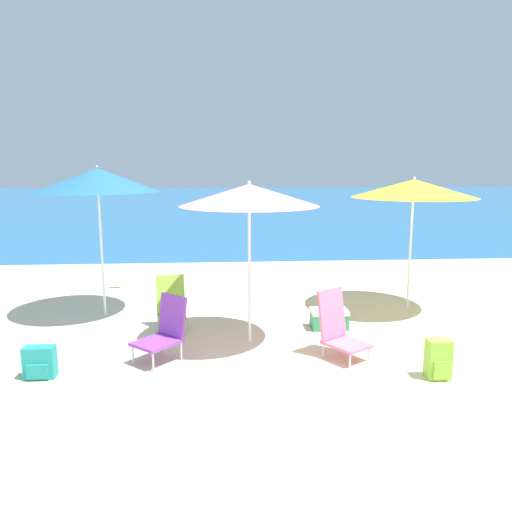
{
  "coord_description": "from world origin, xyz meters",
  "views": [
    {
      "loc": [
        -0.49,
        -5.4,
        2.31
      ],
      "look_at": [
        0.04,
        1.75,
        1.0
      ],
      "focal_mm": 35.0,
      "sensor_mm": 36.0,
      "label": 1
    }
  ],
  "objects_px": {
    "beach_chair_lime": "(171,305)",
    "seagull": "(118,281)",
    "backpack_teal": "(40,363)",
    "cooler_box": "(329,319)",
    "beach_umbrella_pink": "(249,195)",
    "beach_umbrella_yellow": "(414,189)",
    "backpack_lime": "(438,360)",
    "beach_umbrella_blue": "(98,180)",
    "beach_chair_pink": "(338,328)",
    "beach_chair_purple": "(164,330)"
  },
  "relations": [
    {
      "from": "backpack_teal",
      "to": "cooler_box",
      "type": "relative_size",
      "value": 0.69
    },
    {
      "from": "beach_umbrella_blue",
      "to": "beach_umbrella_pink",
      "type": "distance_m",
      "value": 2.61
    },
    {
      "from": "beach_umbrella_pink",
      "to": "cooler_box",
      "type": "height_order",
      "value": "beach_umbrella_pink"
    },
    {
      "from": "beach_umbrella_yellow",
      "to": "seagull",
      "type": "height_order",
      "value": "beach_umbrella_yellow"
    },
    {
      "from": "beach_umbrella_blue",
      "to": "backpack_teal",
      "type": "xyz_separation_m",
      "value": [
        -0.19,
        -2.33,
        -1.91
      ]
    },
    {
      "from": "backpack_lime",
      "to": "seagull",
      "type": "bearing_deg",
      "value": 134.26
    },
    {
      "from": "beach_chair_lime",
      "to": "backpack_teal",
      "type": "height_order",
      "value": "beach_chair_lime"
    },
    {
      "from": "cooler_box",
      "to": "beach_chair_lime",
      "type": "bearing_deg",
      "value": 176.46
    },
    {
      "from": "beach_chair_lime",
      "to": "seagull",
      "type": "height_order",
      "value": "beach_chair_lime"
    },
    {
      "from": "cooler_box",
      "to": "backpack_teal",
      "type": "bearing_deg",
      "value": -157.7
    },
    {
      "from": "beach_chair_pink",
      "to": "backpack_lime",
      "type": "distance_m",
      "value": 1.19
    },
    {
      "from": "beach_chair_purple",
      "to": "beach_chair_pink",
      "type": "bearing_deg",
      "value": 40.58
    },
    {
      "from": "beach_umbrella_yellow",
      "to": "cooler_box",
      "type": "relative_size",
      "value": 4.08
    },
    {
      "from": "beach_umbrella_yellow",
      "to": "cooler_box",
      "type": "distance_m",
      "value": 2.45
    },
    {
      "from": "beach_chair_pink",
      "to": "backpack_lime",
      "type": "xyz_separation_m",
      "value": [
        0.94,
        -0.72,
        -0.15
      ]
    },
    {
      "from": "cooler_box",
      "to": "backpack_lime",
      "type": "bearing_deg",
      "value": -65.32
    },
    {
      "from": "backpack_teal",
      "to": "cooler_box",
      "type": "distance_m",
      "value": 3.83
    },
    {
      "from": "cooler_box",
      "to": "seagull",
      "type": "relative_size",
      "value": 1.95
    },
    {
      "from": "beach_umbrella_yellow",
      "to": "backpack_teal",
      "type": "relative_size",
      "value": 5.95
    },
    {
      "from": "beach_umbrella_pink",
      "to": "cooler_box",
      "type": "xyz_separation_m",
      "value": [
        1.18,
        0.55,
        -1.8
      ]
    },
    {
      "from": "beach_chair_pink",
      "to": "beach_chair_purple",
      "type": "distance_m",
      "value": 2.1
    },
    {
      "from": "beach_umbrella_yellow",
      "to": "backpack_lime",
      "type": "height_order",
      "value": "beach_umbrella_yellow"
    },
    {
      "from": "backpack_lime",
      "to": "beach_umbrella_yellow",
      "type": "bearing_deg",
      "value": 76.12
    },
    {
      "from": "beach_umbrella_pink",
      "to": "backpack_teal",
      "type": "xyz_separation_m",
      "value": [
        -2.36,
        -0.9,
        -1.76
      ]
    },
    {
      "from": "beach_umbrella_yellow",
      "to": "beach_umbrella_pink",
      "type": "relative_size",
      "value": 1.01
    },
    {
      "from": "beach_umbrella_blue",
      "to": "backpack_lime",
      "type": "relative_size",
      "value": 5.25
    },
    {
      "from": "beach_umbrella_yellow",
      "to": "backpack_teal",
      "type": "bearing_deg",
      "value": -155.81
    },
    {
      "from": "beach_chair_lime",
      "to": "beach_chair_purple",
      "type": "relative_size",
      "value": 0.99
    },
    {
      "from": "beach_umbrella_pink",
      "to": "backpack_lime",
      "type": "xyz_separation_m",
      "value": [
        1.99,
        -1.23,
        -1.72
      ]
    },
    {
      "from": "beach_umbrella_blue",
      "to": "beach_chair_purple",
      "type": "height_order",
      "value": "beach_umbrella_blue"
    },
    {
      "from": "backpack_lime",
      "to": "backpack_teal",
      "type": "bearing_deg",
      "value": 175.67
    },
    {
      "from": "beach_umbrella_yellow",
      "to": "backpack_lime",
      "type": "xyz_separation_m",
      "value": [
        -0.64,
        -2.57,
        -1.74
      ]
    },
    {
      "from": "beach_chair_lime",
      "to": "backpack_teal",
      "type": "xyz_separation_m",
      "value": [
        -1.29,
        -1.59,
        -0.17
      ]
    },
    {
      "from": "beach_umbrella_pink",
      "to": "beach_chair_pink",
      "type": "height_order",
      "value": "beach_umbrella_pink"
    },
    {
      "from": "backpack_lime",
      "to": "beach_umbrella_pink",
      "type": "bearing_deg",
      "value": 148.37
    },
    {
      "from": "beach_umbrella_yellow",
      "to": "beach_chair_lime",
      "type": "distance_m",
      "value": 4.09
    },
    {
      "from": "beach_umbrella_blue",
      "to": "cooler_box",
      "type": "distance_m",
      "value": 3.97
    },
    {
      "from": "beach_chair_purple",
      "to": "backpack_lime",
      "type": "xyz_separation_m",
      "value": [
        3.04,
        -0.78,
        -0.15
      ]
    },
    {
      "from": "beach_umbrella_pink",
      "to": "seagull",
      "type": "bearing_deg",
      "value": 125.96
    },
    {
      "from": "beach_chair_pink",
      "to": "backpack_lime",
      "type": "height_order",
      "value": "beach_chair_pink"
    },
    {
      "from": "beach_chair_pink",
      "to": "cooler_box",
      "type": "bearing_deg",
      "value": 49.02
    },
    {
      "from": "beach_chair_purple",
      "to": "cooler_box",
      "type": "relative_size",
      "value": 1.46
    },
    {
      "from": "beach_umbrella_blue",
      "to": "backpack_teal",
      "type": "distance_m",
      "value": 3.02
    },
    {
      "from": "beach_umbrella_pink",
      "to": "beach_chair_lime",
      "type": "relative_size",
      "value": 2.81
    },
    {
      "from": "seagull",
      "to": "backpack_teal",
      "type": "bearing_deg",
      "value": -90.54
    },
    {
      "from": "beach_umbrella_blue",
      "to": "beach_chair_lime",
      "type": "relative_size",
      "value": 3.05
    },
    {
      "from": "beach_umbrella_blue",
      "to": "backpack_lime",
      "type": "height_order",
      "value": "beach_umbrella_blue"
    },
    {
      "from": "beach_chair_lime",
      "to": "backpack_lime",
      "type": "xyz_separation_m",
      "value": [
        3.07,
        -1.92,
        -0.13
      ]
    },
    {
      "from": "beach_umbrella_pink",
      "to": "beach_chair_pink",
      "type": "distance_m",
      "value": 1.96
    },
    {
      "from": "beach_umbrella_blue",
      "to": "beach_chair_purple",
      "type": "xyz_separation_m",
      "value": [
        1.13,
        -1.88,
        -1.72
      ]
    }
  ]
}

